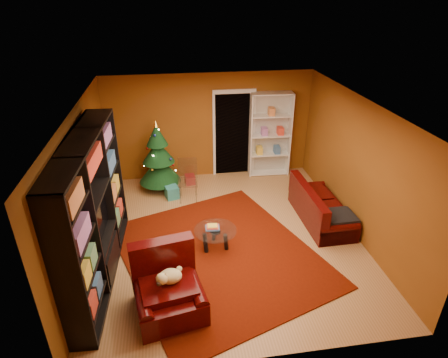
{
  "coord_description": "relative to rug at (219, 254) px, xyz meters",
  "views": [
    {
      "loc": [
        -0.95,
        -5.94,
        4.36
      ],
      "look_at": [
        0.0,
        0.4,
        1.05
      ],
      "focal_mm": 30.0,
      "sensor_mm": 36.0,
      "label": 1
    }
  ],
  "objects": [
    {
      "name": "gift_box_red",
      "position": [
        -0.33,
        2.83,
        0.11
      ],
      "size": [
        0.26,
        0.26,
        0.24
      ],
      "primitive_type": "cube",
      "rotation": [
        0.0,
        0.0,
        0.12
      ],
      "color": "maroon",
      "rests_on": "floor"
    },
    {
      "name": "white_bookshelf",
      "position": [
        1.73,
        3.12,
        1.05
      ],
      "size": [
        1.02,
        0.41,
        2.18
      ],
      "primitive_type": null,
      "rotation": [
        0.0,
        0.0,
        -0.05
      ],
      "color": "white",
      "rests_on": "floor"
    },
    {
      "name": "wall_right",
      "position": [
        2.76,
        0.55,
        1.29
      ],
      "size": [
        0.05,
        5.5,
        2.6
      ],
      "primitive_type": "cube",
      "color": "brown",
      "rests_on": "ground"
    },
    {
      "name": "gift_box_teal",
      "position": [
        -0.78,
        2.21,
        0.13
      ],
      "size": [
        0.35,
        0.35,
        0.28
      ],
      "primitive_type": "cube",
      "rotation": [
        0.0,
        0.0,
        0.28
      ],
      "color": "teal",
      "rests_on": "floor"
    },
    {
      "name": "dog",
      "position": [
        -0.86,
        -1.15,
        0.61
      ],
      "size": [
        0.45,
        0.37,
        0.27
      ],
      "primitive_type": null,
      "rotation": [
        0.0,
        0.0,
        0.19
      ],
      "color": "beige",
      "rests_on": "armchair"
    },
    {
      "name": "ceiling",
      "position": [
        0.24,
        0.55,
        2.61
      ],
      "size": [
        5.0,
        5.5,
        0.05
      ],
      "primitive_type": "cube",
      "color": "silver",
      "rests_on": "wall_back"
    },
    {
      "name": "doorway",
      "position": [
        0.84,
        3.28,
        1.04
      ],
      "size": [
        1.06,
        0.6,
        2.16
      ],
      "primitive_type": null,
      "color": "black",
      "rests_on": "floor"
    },
    {
      "name": "rug",
      "position": [
        0.0,
        0.0,
        0.0
      ],
      "size": [
        4.24,
        4.55,
        0.02
      ],
      "primitive_type": "cube",
      "rotation": [
        0.0,
        0.0,
        0.35
      ],
      "color": "#581203",
      "rests_on": "floor"
    },
    {
      "name": "coffee_table",
      "position": [
        -0.03,
        0.21,
        0.2
      ],
      "size": [
        0.85,
        0.85,
        0.49
      ],
      "primitive_type": null,
      "rotation": [
        0.0,
        0.0,
        -0.08
      ],
      "color": "gray",
      "rests_on": "rug"
    },
    {
      "name": "sofa",
      "position": [
        2.26,
        0.82,
        0.38
      ],
      "size": [
        0.84,
        1.81,
        0.77
      ],
      "primitive_type": null,
      "rotation": [
        0.0,
        0.0,
        1.59
      ],
      "color": "#300303",
      "rests_on": "rug"
    },
    {
      "name": "media_unit",
      "position": [
        -2.04,
        -0.18,
        1.19
      ],
      "size": [
        0.64,
        3.16,
        2.41
      ],
      "primitive_type": null,
      "rotation": [
        0.0,
        0.0,
        -0.05
      ],
      "color": "black",
      "rests_on": "floor"
    },
    {
      "name": "wall_left",
      "position": [
        -2.29,
        0.55,
        1.29
      ],
      "size": [
        0.05,
        5.5,
        2.6
      ],
      "primitive_type": "cube",
      "color": "brown",
      "rests_on": "ground"
    },
    {
      "name": "armchair",
      "position": [
        -0.9,
        -1.21,
        0.41
      ],
      "size": [
        1.24,
        1.24,
        0.83
      ],
      "primitive_type": null,
      "rotation": [
        0.0,
        0.0,
        0.19
      ],
      "color": "#300303",
      "rests_on": "rug"
    },
    {
      "name": "christmas_tree",
      "position": [
        -1.04,
        2.7,
        0.83
      ],
      "size": [
        1.29,
        1.29,
        1.74
      ],
      "primitive_type": null,
      "rotation": [
        0.0,
        0.0,
        0.43
      ],
      "color": "black",
      "rests_on": "floor"
    },
    {
      "name": "acrylic_chair",
      "position": [
        -0.41,
        2.09,
        0.42
      ],
      "size": [
        0.47,
        0.51,
        0.85
      ],
      "primitive_type": null,
      "rotation": [
        0.0,
        0.0,
        -0.08
      ],
      "color": "#66605B",
      "rests_on": "rug"
    },
    {
      "name": "wall_back",
      "position": [
        0.24,
        3.32,
        1.29
      ],
      "size": [
        5.0,
        0.05,
        2.6
      ],
      "primitive_type": "cube",
      "color": "brown",
      "rests_on": "ground"
    },
    {
      "name": "floor",
      "position": [
        0.24,
        0.55,
        -0.04
      ],
      "size": [
        5.0,
        5.5,
        0.05
      ],
      "primitive_type": "cube",
      "color": "#A16F40",
      "rests_on": "ground"
    },
    {
      "name": "gift_box_green",
      "position": [
        -0.82,
        2.69,
        0.13
      ],
      "size": [
        0.35,
        0.35,
        0.28
      ],
      "primitive_type": "cube",
      "rotation": [
        0.0,
        0.0,
        -0.32
      ],
      "color": "#22702A",
      "rests_on": "floor"
    }
  ]
}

